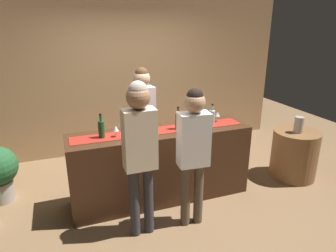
{
  "coord_description": "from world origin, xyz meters",
  "views": [
    {
      "loc": [
        -1.17,
        -3.42,
        2.27
      ],
      "look_at": [
        0.1,
        0.0,
        1.02
      ],
      "focal_mm": 32.12,
      "sensor_mm": 36.0,
      "label": 1
    }
  ],
  "objects_px": {
    "wine_bottle_green": "(101,129)",
    "bartender": "(143,113)",
    "wine_glass_near_customer": "(217,114)",
    "wine_glass_mid_counter": "(116,129)",
    "customer_browsing": "(140,144)",
    "customer_sipping": "(193,145)",
    "round_side_table": "(294,154)",
    "wine_bottle_clear": "(212,118)",
    "wine_bottle_amber": "(178,121)",
    "vase_on_side_table": "(299,125)"
  },
  "relations": [
    {
      "from": "wine_bottle_green",
      "to": "bartender",
      "type": "xyz_separation_m",
      "value": [
        0.67,
        0.58,
        -0.03
      ]
    },
    {
      "from": "wine_bottle_green",
      "to": "wine_glass_near_customer",
      "type": "distance_m",
      "value": 1.6
    },
    {
      "from": "wine_glass_mid_counter",
      "to": "customer_browsing",
      "type": "bearing_deg",
      "value": -77.56
    },
    {
      "from": "customer_sipping",
      "to": "wine_glass_near_customer",
      "type": "bearing_deg",
      "value": 50.97
    },
    {
      "from": "wine_bottle_green",
      "to": "round_side_table",
      "type": "xyz_separation_m",
      "value": [
        2.85,
        -0.15,
        -0.71
      ]
    },
    {
      "from": "wine_bottle_clear",
      "to": "round_side_table",
      "type": "xyz_separation_m",
      "value": [
        1.41,
        -0.09,
        -0.71
      ]
    },
    {
      "from": "wine_glass_mid_counter",
      "to": "customer_browsing",
      "type": "xyz_separation_m",
      "value": [
        0.13,
        -0.6,
        0.02
      ]
    },
    {
      "from": "wine_bottle_green",
      "to": "customer_sipping",
      "type": "bearing_deg",
      "value": -36.4
    },
    {
      "from": "wine_bottle_clear",
      "to": "round_side_table",
      "type": "distance_m",
      "value": 1.58
    },
    {
      "from": "wine_bottle_amber",
      "to": "bartender",
      "type": "height_order",
      "value": "bartender"
    },
    {
      "from": "wine_bottle_green",
      "to": "wine_glass_mid_counter",
      "type": "xyz_separation_m",
      "value": [
        0.17,
        -0.03,
        -0.01
      ]
    },
    {
      "from": "wine_glass_near_customer",
      "to": "bartender",
      "type": "xyz_separation_m",
      "value": [
        -0.93,
        0.51,
        -0.02
      ]
    },
    {
      "from": "wine_glass_mid_counter",
      "to": "vase_on_side_table",
      "type": "bearing_deg",
      "value": -3.37
    },
    {
      "from": "wine_bottle_clear",
      "to": "wine_glass_near_customer",
      "type": "xyz_separation_m",
      "value": [
        0.16,
        0.13,
        -0.01
      ]
    },
    {
      "from": "wine_glass_mid_counter",
      "to": "round_side_table",
      "type": "xyz_separation_m",
      "value": [
        2.68,
        -0.12,
        -0.7
      ]
    },
    {
      "from": "wine_bottle_clear",
      "to": "customer_browsing",
      "type": "bearing_deg",
      "value": -153.49
    },
    {
      "from": "wine_bottle_green",
      "to": "customer_browsing",
      "type": "height_order",
      "value": "customer_browsing"
    },
    {
      "from": "wine_bottle_clear",
      "to": "customer_browsing",
      "type": "xyz_separation_m",
      "value": [
        -1.14,
        -0.57,
        0.01
      ]
    },
    {
      "from": "wine_bottle_clear",
      "to": "wine_glass_mid_counter",
      "type": "xyz_separation_m",
      "value": [
        -1.28,
        0.03,
        -0.01
      ]
    },
    {
      "from": "wine_bottle_clear",
      "to": "customer_sipping",
      "type": "relative_size",
      "value": 0.18
    },
    {
      "from": "wine_bottle_green",
      "to": "bartender",
      "type": "bearing_deg",
      "value": 40.89
    },
    {
      "from": "wine_bottle_green",
      "to": "customer_sipping",
      "type": "relative_size",
      "value": 0.18
    },
    {
      "from": "wine_bottle_clear",
      "to": "vase_on_side_table",
      "type": "xyz_separation_m",
      "value": [
        1.37,
        -0.13,
        -0.22
      ]
    },
    {
      "from": "wine_glass_mid_counter",
      "to": "customer_sipping",
      "type": "height_order",
      "value": "customer_sipping"
    },
    {
      "from": "bartender",
      "to": "customer_sipping",
      "type": "relative_size",
      "value": 1.04
    },
    {
      "from": "wine_glass_near_customer",
      "to": "round_side_table",
      "type": "height_order",
      "value": "wine_glass_near_customer"
    },
    {
      "from": "wine_bottle_clear",
      "to": "wine_glass_near_customer",
      "type": "bearing_deg",
      "value": 39.63
    },
    {
      "from": "wine_bottle_green",
      "to": "wine_glass_near_customer",
      "type": "xyz_separation_m",
      "value": [
        1.6,
        0.07,
        -0.01
      ]
    },
    {
      "from": "customer_sipping",
      "to": "vase_on_side_table",
      "type": "xyz_separation_m",
      "value": [
        1.92,
        0.48,
        -0.14
      ]
    },
    {
      "from": "wine_bottle_clear",
      "to": "wine_glass_near_customer",
      "type": "distance_m",
      "value": 0.2
    },
    {
      "from": "wine_bottle_clear",
      "to": "customer_browsing",
      "type": "relative_size",
      "value": 0.17
    },
    {
      "from": "wine_glass_mid_counter",
      "to": "customer_sipping",
      "type": "relative_size",
      "value": 0.09
    },
    {
      "from": "wine_glass_near_customer",
      "to": "bartender",
      "type": "bearing_deg",
      "value": 151.16
    },
    {
      "from": "wine_bottle_green",
      "to": "vase_on_side_table",
      "type": "relative_size",
      "value": 1.26
    },
    {
      "from": "wine_bottle_green",
      "to": "wine_glass_near_customer",
      "type": "bearing_deg",
      "value": 2.46
    },
    {
      "from": "customer_sipping",
      "to": "round_side_table",
      "type": "height_order",
      "value": "customer_sipping"
    },
    {
      "from": "wine_bottle_amber",
      "to": "wine_bottle_green",
      "type": "height_order",
      "value": "same"
    },
    {
      "from": "round_side_table",
      "to": "customer_browsing",
      "type": "bearing_deg",
      "value": -169.38
    },
    {
      "from": "wine_bottle_green",
      "to": "round_side_table",
      "type": "bearing_deg",
      "value": -3.07
    },
    {
      "from": "customer_sipping",
      "to": "wine_glass_mid_counter",
      "type": "bearing_deg",
      "value": 144.04
    },
    {
      "from": "vase_on_side_table",
      "to": "wine_glass_near_customer",
      "type": "bearing_deg",
      "value": 168.21
    },
    {
      "from": "bartender",
      "to": "round_side_table",
      "type": "height_order",
      "value": "bartender"
    },
    {
      "from": "customer_browsing",
      "to": "vase_on_side_table",
      "type": "height_order",
      "value": "customer_browsing"
    },
    {
      "from": "bartender",
      "to": "customer_sipping",
      "type": "xyz_separation_m",
      "value": [
        0.23,
        -1.24,
        -0.05
      ]
    },
    {
      "from": "round_side_table",
      "to": "bartender",
      "type": "bearing_deg",
      "value": 161.42
    },
    {
      "from": "wine_bottle_amber",
      "to": "wine_glass_near_customer",
      "type": "distance_m",
      "value": 0.64
    },
    {
      "from": "wine_bottle_amber",
      "to": "wine_bottle_clear",
      "type": "bearing_deg",
      "value": -3.51
    },
    {
      "from": "wine_glass_near_customer",
      "to": "vase_on_side_table",
      "type": "distance_m",
      "value": 1.26
    },
    {
      "from": "wine_bottle_amber",
      "to": "vase_on_side_table",
      "type": "bearing_deg",
      "value": -4.78
    },
    {
      "from": "customer_browsing",
      "to": "wine_glass_near_customer",
      "type": "bearing_deg",
      "value": 28.53
    }
  ]
}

